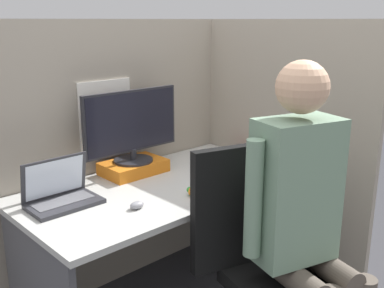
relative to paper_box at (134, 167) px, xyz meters
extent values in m
cube|color=gray|center=(0.01, 0.17, 0.02)|extent=(1.99, 0.04, 1.56)
cube|color=white|center=(-0.07, 0.14, 0.27)|extent=(0.33, 0.01, 0.42)
cube|color=gray|center=(0.78, -0.32, 0.02)|extent=(0.04, 1.43, 1.56)
cube|color=#B7B7B2|center=(0.01, -0.24, -0.05)|extent=(1.49, 0.77, 0.03)
cube|color=#4C4C51|center=(0.72, -0.24, -0.41)|extent=(0.03, 0.66, 0.69)
cube|color=orange|center=(0.00, 0.00, 0.00)|extent=(0.34, 0.23, 0.07)
cylinder|color=#232328|center=(0.00, 0.00, 0.04)|extent=(0.22, 0.22, 0.01)
cylinder|color=#232328|center=(0.00, 0.00, 0.08)|extent=(0.04, 0.04, 0.06)
cube|color=#232328|center=(0.00, 0.00, 0.26)|extent=(0.60, 0.02, 0.34)
cube|color=black|center=(0.00, -0.01, 0.26)|extent=(0.57, 0.00, 0.32)
cube|color=#2D2D33|center=(-0.51, -0.16, -0.02)|extent=(0.32, 0.20, 0.02)
cube|color=#5B5B60|center=(-0.51, -0.14, -0.01)|extent=(0.27, 0.11, 0.00)
cube|color=#2D2D33|center=(-0.51, -0.08, 0.08)|extent=(0.32, 0.05, 0.20)
cube|color=silver|center=(-0.51, -0.08, 0.08)|extent=(0.28, 0.04, 0.17)
ellipsoid|color=gray|center=(-0.28, -0.41, -0.02)|extent=(0.07, 0.05, 0.03)
cube|color=#A31919|center=(0.69, -0.17, -0.01)|extent=(0.04, 0.16, 0.05)
cone|color=orange|center=(0.01, -0.54, -0.01)|extent=(0.05, 0.13, 0.05)
cylinder|color=green|center=(0.01, -0.46, -0.01)|extent=(0.03, 0.02, 0.03)
cube|color=black|center=(0.08, -1.01, -0.32)|extent=(0.57, 0.57, 0.07)
cube|color=black|center=(0.01, -0.76, 0.00)|extent=(0.43, 0.17, 0.56)
cylinder|color=brown|center=(0.02, -1.08, -0.23)|extent=(0.19, 0.31, 0.11)
cylinder|color=brown|center=(0.20, -1.13, -0.23)|extent=(0.19, 0.31, 0.11)
cube|color=gray|center=(0.08, -1.01, 0.13)|extent=(0.38, 0.29, 0.60)
sphere|color=#D8A884|center=(0.08, -1.01, 0.55)|extent=(0.21, 0.21, 0.21)
cylinder|color=gray|center=(-0.12, -0.95, 0.13)|extent=(0.07, 0.07, 0.48)
cylinder|color=gray|center=(0.28, -1.07, 0.13)|extent=(0.07, 0.07, 0.48)
camera|label=1|loc=(-1.40, -1.97, 0.80)|focal=42.00mm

